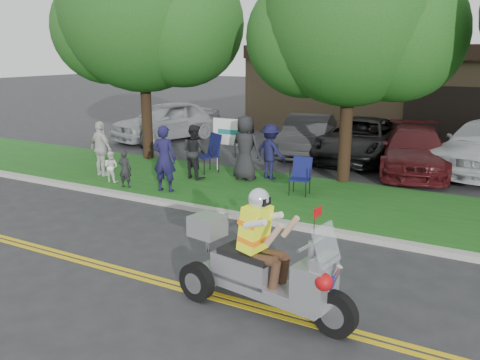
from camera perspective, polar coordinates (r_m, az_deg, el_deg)
The scene contains 23 objects.
ground at distance 9.08m, azimuth -6.21°, elevation -10.30°, with size 120.00×120.00×0.00m, color #28282B.
centerline_near at distance 8.66m, azimuth -8.47°, elevation -11.61°, with size 60.00×0.10×0.01m, color gold.
centerline_far at distance 8.77m, azimuth -7.83°, elevation -11.23°, with size 60.00×0.10×0.01m, color gold.
curb at distance 11.49m, azimuth 2.62°, elevation -4.51°, with size 60.00×0.25×0.12m, color #A8A89E.
grass_verge at distance 13.36m, azimuth 6.77°, elevation -1.90°, with size 60.00×4.00×0.10m, color #1A4C14.
commercial_building at distance 25.88m, azimuth 23.18°, elevation 9.33°, with size 18.00×8.20×4.00m.
tree_left at distance 17.80m, azimuth -10.69°, elevation 17.60°, with size 6.62×5.40×7.78m.
tree_mid at distance 14.58m, azimuth 12.61°, elevation 16.63°, with size 5.88×4.80×7.05m.
business_sign at distance 15.58m, azimuth -1.00°, elevation 5.07°, with size 1.25×0.06×1.75m.
trike_scooter at distance 7.62m, azimuth 2.29°, elevation -9.84°, with size 2.86×1.11×1.87m.
lawn_chair_a at distance 15.72m, azimuth -3.29°, elevation 3.33°, with size 0.85×0.86×1.19m.
lawn_chair_b at distance 13.37m, azimuth 6.87°, elevation 0.73°, with size 0.57×0.58×0.96m.
spectator_adult_left at distance 13.60m, azimuth -8.50°, elevation 2.40°, with size 0.65×0.43×1.78m, color #17153B.
spectator_adult_mid at distance 14.93m, azimuth -5.16°, elevation 3.20°, with size 0.77×0.60×1.59m, color black.
spectator_adult_right at distance 15.70m, azimuth -15.32°, elevation 3.41°, with size 0.96×0.40×1.64m, color silver.
spectator_chair_a at distance 14.84m, azimuth 3.44°, elevation 3.21°, with size 1.04×0.60×1.61m, color #151439.
spectator_chair_b at distance 14.66m, azimuth 0.61°, elevation 3.64°, with size 0.92×0.60×1.88m, color black.
child_left at distance 14.26m, azimuth -12.79°, elevation 1.22°, with size 0.37×0.25×1.03m, color black.
child_right at distance 14.93m, azimuth -14.28°, elevation 1.46°, with size 0.44×0.34×0.90m, color white.
parked_car_far_left at distance 22.16m, azimuth -8.21°, elevation 6.61°, with size 1.98×4.93×1.68m, color #9D9FA4.
parked_car_left at distance 18.87m, azimuth 7.60°, elevation 4.98°, with size 1.56×4.46×1.47m, color #2B2A2D.
parked_car_mid at distance 18.41m, azimuth 13.36°, elevation 4.47°, with size 2.43×5.27×1.46m, color black.
parked_car_right at distance 16.99m, azimuth 18.98°, elevation 3.18°, with size 1.98×4.86×1.41m, color #451013.
Camera 1 is at (4.85, -6.68, 3.78)m, focal length 38.00 mm.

